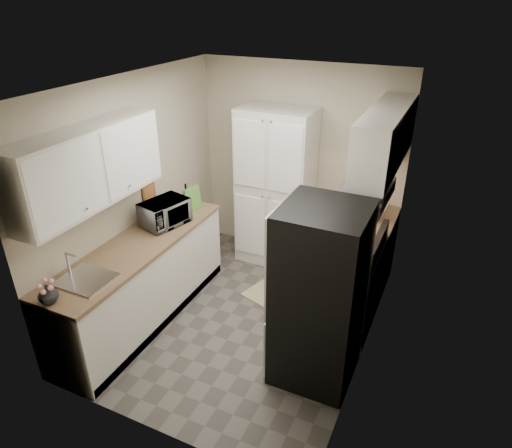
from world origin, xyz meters
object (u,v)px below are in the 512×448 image
at_px(pantry_cabinet, 275,188).
at_px(wine_bottle, 186,198).
at_px(electric_range, 344,284).
at_px(refrigerator, 319,296).
at_px(microwave, 165,213).
at_px(toaster_oven, 364,207).

bearing_deg(pantry_cabinet, wine_bottle, -132.60).
distance_m(electric_range, refrigerator, 0.88).
height_order(refrigerator, microwave, refrigerator).
distance_m(pantry_cabinet, wine_bottle, 1.14).
distance_m(pantry_cabinet, microwave, 1.48).
distance_m(wine_bottle, toaster_oven, 2.03).
bearing_deg(refrigerator, electric_range, 87.52).
relative_size(refrigerator, toaster_oven, 4.45).
height_order(electric_range, wine_bottle, wine_bottle).
distance_m(electric_range, wine_bottle, 2.03).
bearing_deg(refrigerator, pantry_cabinet, 123.46).
height_order(electric_range, refrigerator, refrigerator).
bearing_deg(microwave, wine_bottle, 13.74).
bearing_deg(refrigerator, wine_bottle, 155.09).
bearing_deg(wine_bottle, electric_range, -2.57).
xyz_separation_m(electric_range, toaster_oven, (-0.03, 0.78, 0.55)).
distance_m(electric_range, microwave, 2.06).
xyz_separation_m(wine_bottle, toaster_oven, (1.91, 0.69, -0.03)).
bearing_deg(electric_range, pantry_cabinet, 141.78).
xyz_separation_m(pantry_cabinet, electric_range, (1.17, -0.93, -0.52)).
xyz_separation_m(pantry_cabinet, toaster_oven, (1.14, -0.14, 0.03)).
distance_m(refrigerator, toaster_oven, 1.59).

